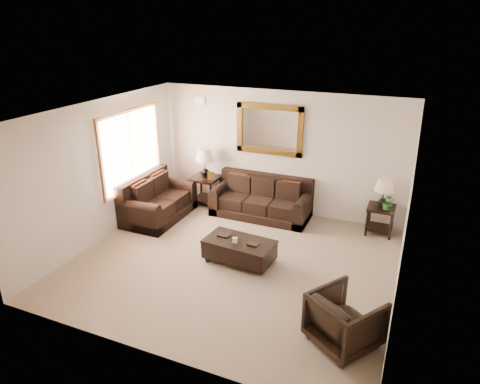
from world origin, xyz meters
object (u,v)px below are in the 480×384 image
at_px(loveseat, 156,203).
at_px(end_table_right, 383,198).
at_px(end_table_left, 205,168).
at_px(armchair, 345,318).
at_px(sofa, 262,202).
at_px(coffee_table, 239,249).

relative_size(loveseat, end_table_right, 1.42).
distance_m(end_table_left, end_table_right, 3.93).
relative_size(end_table_left, armchair, 1.65).
bearing_deg(sofa, end_table_right, 2.62).
bearing_deg(sofa, end_table_left, 177.05).
height_order(end_table_left, armchair, end_table_left).
distance_m(end_table_right, coffee_table, 3.09).
xyz_separation_m(sofa, loveseat, (-2.07, -1.02, 0.03)).
height_order(end_table_left, end_table_right, end_table_left).
bearing_deg(loveseat, coffee_table, -112.77).
xyz_separation_m(coffee_table, armchair, (2.10, -1.38, 0.15)).
xyz_separation_m(end_table_right, coffee_table, (-2.18, -2.14, -0.50)).
bearing_deg(sofa, armchair, -54.47).
bearing_deg(end_table_right, coffee_table, -135.60).
bearing_deg(end_table_right, loveseat, -166.11).
bearing_deg(coffee_table, end_table_right, 49.36).
bearing_deg(end_table_left, coffee_table, -50.18).
relative_size(loveseat, coffee_table, 1.30).
relative_size(sofa, end_table_left, 1.58).
height_order(sofa, loveseat, loveseat).
height_order(loveseat, end_table_right, end_table_right).
distance_m(sofa, end_table_right, 2.55).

